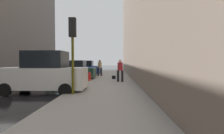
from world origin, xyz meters
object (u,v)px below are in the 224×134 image
Objects in this scene: parked_white_van at (44,74)px; traffic_light at (73,39)px; duffel_bag at (114,77)px; parked_blue_sedan at (84,68)px; pedestrian_in_red_jacket at (120,69)px; parked_dark_green_sedan at (73,71)px; pedestrian_in_tan_coat at (100,67)px; fire_hydrant at (89,76)px; rolling_suitcase at (94,73)px.

parked_white_van is 2.77m from traffic_light.
parked_blue_sedan is at bearing 121.13° from duffel_bag.
parked_blue_sedan is 1.17× the size of traffic_light.
parked_white_van is 5.87m from pedestrian_in_red_jacket.
traffic_light reaches higher than parked_dark_green_sedan.
parked_white_van is at bearing -103.82° from pedestrian_in_tan_coat.
fire_hydrant is 2.59m from pedestrian_in_red_jacket.
parked_white_van is 2.71× the size of pedestrian_in_red_jacket.
pedestrian_in_tan_coat reaches higher than parked_blue_sedan.
parked_blue_sedan is (0.00, 5.80, 0.00)m from parked_dark_green_sedan.
parked_blue_sedan is 7.29m from duffel_bag.
pedestrian_in_tan_coat is (2.26, 2.61, 0.26)m from parked_dark_green_sedan.
pedestrian_in_tan_coat is (0.40, 10.28, -1.65)m from traffic_light.
traffic_light is at bearing -31.05° from parked_white_van.
pedestrian_in_tan_coat is at bearing 49.17° from parked_dark_green_sedan.
fire_hydrant is 0.41× the size of pedestrian_in_red_jacket.
rolling_suitcase is (-2.52, 4.44, -0.61)m from pedestrian_in_red_jacket.
rolling_suitcase is at bearing 90.97° from fire_hydrant.
parked_dark_green_sedan reaches higher than rolling_suitcase.
rolling_suitcase is (-0.07, 3.86, -0.01)m from fire_hydrant.
parked_dark_green_sedan is at bearing 90.00° from parked_white_van.
traffic_light reaches higher than pedestrian_in_red_jacket.
pedestrian_in_tan_coat is at bearing 111.32° from pedestrian_in_red_jacket.
parked_white_van reaches higher than parked_dark_green_sedan.
pedestrian_in_red_jacket is (4.26, 4.04, 0.07)m from parked_white_van.
parked_dark_green_sedan is 4.10× the size of rolling_suitcase.
duffel_bag is at bearing -58.87° from parked_blue_sedan.
traffic_light is 7.89m from duffel_bag.
traffic_light is (0.05, -5.74, 2.26)m from fire_hydrant.
pedestrian_in_tan_coat is (2.26, 9.17, 0.07)m from parked_white_van.
parked_blue_sedan is at bearing 125.32° from pedestrian_in_tan_coat.
pedestrian_in_tan_coat is at bearing 52.96° from rolling_suitcase.
parked_white_van reaches higher than fire_hydrant.
traffic_light is at bearing -114.99° from pedestrian_in_red_jacket.
rolling_suitcase is (-0.52, -0.69, -0.61)m from pedestrian_in_tan_coat.
pedestrian_in_tan_coat is 1.06m from rolling_suitcase.
parked_dark_green_sedan is at bearing -130.83° from pedestrian_in_tan_coat.
traffic_light is (1.85, -7.67, 1.91)m from parked_dark_green_sedan.
rolling_suitcase is 2.36× the size of duffel_bag.
rolling_suitcase reaches higher than duffel_bag.
parked_white_van is 9.44m from pedestrian_in_tan_coat.
parked_blue_sedan is at bearing 103.13° from fire_hydrant.
parked_white_van is 6.57× the size of fire_hydrant.
parked_dark_green_sedan is 2.49× the size of pedestrian_in_tan_coat.
pedestrian_in_tan_coat is at bearing -54.68° from parked_blue_sedan.
parked_blue_sedan is 4.06× the size of rolling_suitcase.
parked_dark_green_sedan is 3.46m from pedestrian_in_tan_coat.
duffel_bag is at bearing -63.69° from pedestrian_in_tan_coat.
parked_dark_green_sedan is 3.82m from duffel_bag.
duffel_bag is at bearing 75.27° from traffic_light.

